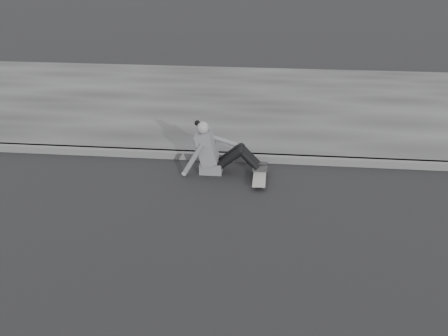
% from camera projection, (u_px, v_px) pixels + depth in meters
% --- Properties ---
extents(ground, '(80.00, 80.00, 0.00)m').
position_uv_depth(ground, '(438.00, 257.00, 6.06)').
color(ground, black).
rests_on(ground, ground).
extents(curb, '(24.00, 0.16, 0.12)m').
position_uv_depth(curb, '(395.00, 164.00, 8.35)').
color(curb, '#545454').
rests_on(curb, ground).
extents(sidewalk, '(24.00, 6.00, 0.12)m').
position_uv_depth(sidewalk, '(367.00, 107.00, 11.06)').
color(sidewalk, '#3B3B3B').
rests_on(sidewalk, ground).
extents(skateboard, '(0.20, 0.78, 0.09)m').
position_uv_depth(skateboard, '(260.00, 176.00, 7.89)').
color(skateboard, '#9B9B96').
rests_on(skateboard, ground).
extents(seated_woman, '(1.38, 0.46, 0.88)m').
position_uv_depth(seated_woman, '(215.00, 151.00, 8.06)').
color(seated_woman, '#5A5A5D').
rests_on(seated_woman, ground).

